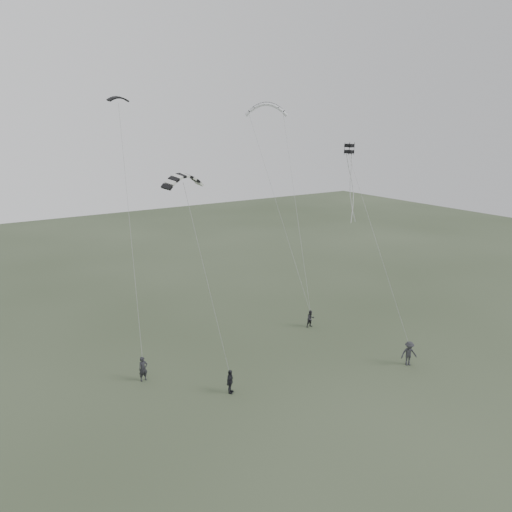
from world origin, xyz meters
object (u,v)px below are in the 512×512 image
flyer_center (230,382)px  kite_striped (183,175)px  kite_dark_small (118,97)px  flyer_far (409,353)px  kite_box (349,149)px  flyer_right (311,319)px  flyer_left (143,369)px  kite_pale_large (266,104)px

flyer_center → kite_striped: (-1.62, 2.43, 12.96)m
flyer_center → kite_dark_small: kite_dark_small is taller
kite_striped → flyer_far: bearing=-39.4°
flyer_far → kite_box: (-0.79, 6.22, 14.04)m
flyer_right → flyer_far: 9.32m
flyer_left → flyer_right: 15.21m
kite_box → flyer_center: bearing=171.8°
kite_dark_small → kite_pale_large: bearing=-0.2°
kite_striped → flyer_left: bearing=122.8°
flyer_left → flyer_right: (15.18, 0.96, -0.12)m
kite_dark_small → kite_striped: kite_dark_small is taller
kite_striped → kite_box: (13.42, 0.11, 1.19)m
flyer_far → kite_striped: kite_striped is taller
kite_striped → kite_box: 13.47m
kite_striped → kite_box: bearing=-15.7°
flyer_far → kite_dark_small: size_ratio=1.19×
kite_dark_small → kite_pale_large: size_ratio=0.40×
flyer_center → kite_box: size_ratio=2.34×
kite_pale_large → flyer_left: bearing=-114.9°
flyer_center → kite_box: kite_box is taller
kite_dark_small → kite_box: bearing=-40.4°
flyer_right → kite_dark_small: 22.98m
kite_pale_large → flyer_far: bearing=-51.3°
kite_pale_large → kite_striped: 17.93m
kite_pale_large → kite_dark_small: bearing=-135.1°
kite_dark_small → flyer_far: bearing=-53.9°
kite_dark_small → kite_box: kite_dark_small is taller
kite_dark_small → kite_pale_large: (14.13, 2.18, -0.12)m
flyer_left → flyer_far: 18.58m
flyer_right → kite_pale_large: (0.70, 7.85, 17.64)m
flyer_far → kite_pale_large: size_ratio=0.47×
flyer_right → kite_striped: kite_striped is taller
flyer_right → kite_dark_small: (-13.43, 5.67, 17.76)m
flyer_right → flyer_center: bearing=-150.4°
flyer_center → kite_striped: kite_striped is taller
flyer_center → kite_box: (11.80, 2.54, 14.15)m
flyer_left → kite_dark_small: size_ratio=1.12×
flyer_left → kite_striped: kite_striped is taller
flyer_center → kite_pale_large: size_ratio=0.42×
kite_dark_small → flyer_left: bearing=-113.7°
flyer_far → kite_pale_large: 24.43m
flyer_far → kite_dark_small: kite_dark_small is taller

